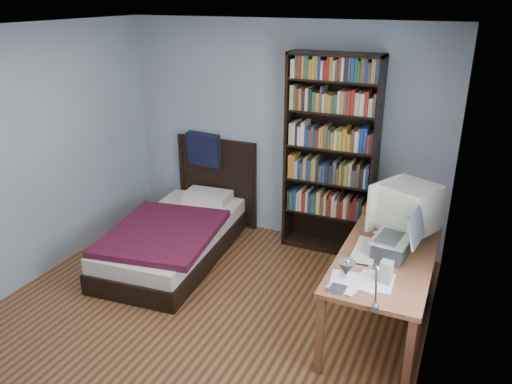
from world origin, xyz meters
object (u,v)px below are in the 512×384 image
at_px(laptop, 394,245).
at_px(soda_can, 376,239).
at_px(keyboard, 365,252).
at_px(bookshelf, 331,157).
at_px(desk_lamp, 352,273).
at_px(bed, 179,232).
at_px(desk, 391,267).
at_px(speaker, 386,272).
at_px(crt_monitor, 406,208).

xyz_separation_m(laptop, soda_can, (-0.17, 0.19, -0.07)).
distance_m(keyboard, bookshelf, 1.53).
xyz_separation_m(desk_lamp, bed, (-2.30, 1.61, -0.93)).
distance_m(desk_lamp, bed, 2.96).
bearing_deg(laptop, desk, 96.94).
bearing_deg(desk_lamp, laptop, 85.45).
xyz_separation_m(desk_lamp, bookshelf, (-0.83, 2.42, -0.09)).
bearing_deg(speaker, laptop, 98.09).
bearing_deg(desk, desk_lamp, -91.44).
xyz_separation_m(crt_monitor, bed, (-2.41, 0.08, -0.76)).
distance_m(crt_monitor, desk_lamp, 1.55).
bearing_deg(speaker, soda_can, 113.79).
relative_size(keyboard, speaker, 2.74).
distance_m(desk, bed, 2.35).
relative_size(desk, speaker, 8.67).
distance_m(desk, desk_lamp, 1.72).
distance_m(desk, speaker, 0.91).
xyz_separation_m(keyboard, speaker, (0.23, -0.38, 0.07)).
bearing_deg(bed, desk, -1.83).
height_order(desk_lamp, soda_can, desk_lamp).
distance_m(keyboard, bed, 2.28).
bearing_deg(laptop, keyboard, -175.70).
bearing_deg(bookshelf, speaker, -61.11).
bearing_deg(desk_lamp, soda_can, 93.63).
relative_size(speaker, bookshelf, 0.08).
height_order(laptop, bookshelf, bookshelf).
height_order(desk, keyboard, keyboard).
bearing_deg(crt_monitor, bed, 178.12).
bearing_deg(bookshelf, bed, -151.40).
bearing_deg(crt_monitor, bookshelf, 136.69).
distance_m(crt_monitor, bed, 2.53).
distance_m(laptop, keyboard, 0.24).
bearing_deg(keyboard, speaker, -59.99).
relative_size(desk, laptop, 3.40).
relative_size(keyboard, soda_can, 4.37).
bearing_deg(desk_lamp, speaker, 81.88).
bearing_deg(bed, speaker, -20.21).
bearing_deg(keyboard, soda_can, 75.16).
height_order(keyboard, bed, bed).
bearing_deg(soda_can, desk, 62.10).
distance_m(speaker, bookshelf, 1.95).
height_order(laptop, desk_lamp, desk_lamp).
distance_m(desk, bookshelf, 1.41).
height_order(keyboard, speaker, speaker).
relative_size(speaker, soda_can, 1.59).
bearing_deg(laptop, soda_can, 132.65).
relative_size(desk, soda_can, 13.81).
bearing_deg(desk_lamp, crt_monitor, 86.00).
distance_m(desk, laptop, 0.61).
bearing_deg(crt_monitor, keyboard, -118.98).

